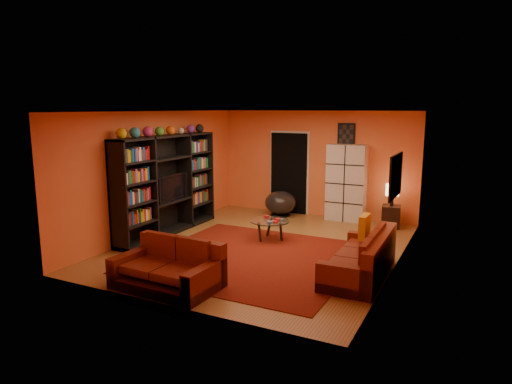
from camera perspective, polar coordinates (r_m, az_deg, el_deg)
The scene contains 20 objects.
floor at distance 8.96m, azimuth 0.92°, elevation -6.84°, with size 6.00×6.00×0.00m, color brown.
ceiling at distance 8.55m, azimuth 0.97°, elevation 10.03°, with size 6.00×6.00×0.00m, color white.
wall_back at distance 11.41m, azimuth 7.48°, elevation 3.53°, with size 6.00×6.00×0.00m, color orange.
wall_front at distance 6.14m, azimuth -11.27°, elevation -2.61°, with size 6.00×6.00×0.00m, color orange.
wall_left at distance 9.99m, azimuth -12.12°, elevation 2.39°, with size 6.00×6.00×0.00m, color orange.
wall_right at distance 7.92m, azimuth 17.47°, elevation 0.05°, with size 6.00×6.00×0.00m, color orange.
rug at distance 8.32m, azimuth -0.57°, elevation -8.18°, with size 3.60×3.60×0.01m, color #4F1009.
doorway at distance 11.66m, azimuth 4.13°, elevation 2.35°, with size 0.95×0.10×2.04m, color black.
wall_art_right at distance 7.59m, azimuth 17.08°, elevation 1.92°, with size 0.03×1.00×0.70m, color black.
wall_art_back at distance 11.11m, azimuth 11.22°, elevation 7.11°, with size 0.42×0.03×0.52m, color black.
entertainment_unit at distance 9.89m, azimuth -11.04°, elevation 0.88°, with size 0.45×3.00×2.10m, color black.
tv at distance 9.86m, azimuth -10.80°, elevation 0.59°, with size 0.13×0.99×0.57m, color black.
sofa at distance 7.57m, azimuth 13.41°, elevation -8.15°, with size 0.86×2.03×0.85m.
loveseat at distance 7.11m, azimuth -10.63°, elevation -9.31°, with size 1.59×0.99×0.85m.
throw_pillow at distance 8.18m, azimuth 13.42°, elevation -4.24°, with size 0.12×0.42×0.42m, color orange.
coffee_table at distance 9.30m, azimuth 1.76°, elevation -3.87°, with size 0.80×0.80×0.40m.
storage_cabinet at distance 11.03m, azimuth 11.23°, elevation 1.13°, with size 0.91×0.40×1.82m, color beige.
bowl_chair at distance 11.37m, azimuth 3.07°, elevation -1.36°, with size 0.77×0.77×0.63m.
side_table at distance 10.73m, azimuth 16.51°, elevation -2.97°, with size 0.40×0.40×0.50m, color black.
table_lamp at distance 10.61m, azimuth 16.68°, elevation 0.17°, with size 0.29×0.29×0.49m.
Camera 1 is at (3.70, -7.71, 2.67)m, focal length 32.00 mm.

